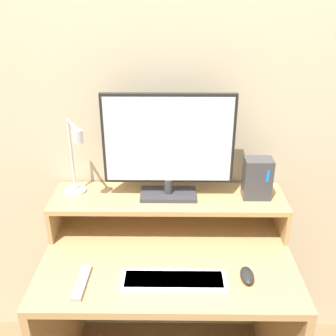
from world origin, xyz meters
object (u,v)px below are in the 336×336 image
mouse (247,275)px  keyboard (174,281)px  router_dock (257,178)px  remote_control (82,283)px  desk_lamp (75,163)px  monitor (168,145)px

mouse → keyboard: bearing=-175.0°
router_dock → remote_control: size_ratio=0.98×
router_dock → keyboard: 0.55m
mouse → desk_lamp: bearing=154.4°
desk_lamp → keyboard: (0.41, -0.35, -0.31)m
router_dock → mouse: router_dock is taller
keyboard → remote_control: keyboard is taller
monitor → router_dock: monitor is taller
router_dock → remote_control: bearing=-151.9°
mouse → router_dock: bearing=76.5°
keyboard → remote_control: (-0.34, -0.01, -0.00)m
monitor → desk_lamp: 0.39m
desk_lamp → router_dock: desk_lamp is taller
monitor → desk_lamp: size_ratio=1.60×
desk_lamp → mouse: size_ratio=3.47×
router_dock → mouse: (-0.08, -0.33, -0.24)m
keyboard → remote_control: 0.34m
monitor → remote_control: (-0.31, -0.37, -0.39)m
desk_lamp → remote_control: 0.48m
mouse → monitor: bearing=131.5°
monitor → keyboard: 0.53m
router_dock → keyboard: (-0.35, -0.36, -0.24)m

